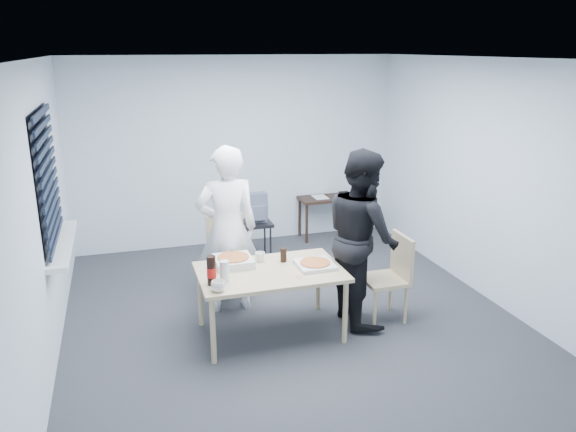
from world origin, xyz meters
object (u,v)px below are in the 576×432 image
object	(u,v)px
chair_far	(227,249)
person_white	(227,230)
soda_bottle	(211,271)
dining_table	(270,276)
stool	(257,230)
mug_a	(218,286)
person_black	(362,237)
chair_right	(392,271)
backpack	(256,208)
mug_b	(260,257)
side_table	(330,202)

from	to	relation	value
chair_far	person_white	xyz separation A→B (m)	(-0.07, -0.43, 0.37)
chair_far	soda_bottle	world-z (taller)	soda_bottle
dining_table	stool	size ratio (longest dim) A/B	2.62
person_white	mug_a	world-z (taller)	person_white
person_black	dining_table	bearing A→B (deg)	93.69
chair_right	backpack	size ratio (longest dim) A/B	2.31
person_white	mug_a	bearing A→B (deg)	74.33
dining_table	backpack	size ratio (longest dim) A/B	3.56
dining_table	chair_right	xyz separation A→B (m)	(1.27, -0.03, -0.09)
chair_far	stool	distance (m)	1.04
chair_right	mug_a	size ratio (longest dim) A/B	7.24
chair_far	soda_bottle	xyz separation A→B (m)	(-0.38, -1.28, 0.28)
backpack	soda_bottle	distance (m)	2.34
mug_b	person_white	bearing A→B (deg)	119.22
side_table	mug_b	distance (m)	2.85
stool	person_black	bearing A→B (deg)	-72.21
backpack	soda_bottle	size ratio (longest dim) A/B	1.43
chair_right	person_black	xyz separation A→B (m)	(-0.31, 0.09, 0.37)
backpack	dining_table	bearing A→B (deg)	-83.84
mug_b	mug_a	bearing A→B (deg)	-131.74
chair_far	mug_b	bearing A→B (deg)	-78.76
dining_table	stool	bearing A→B (deg)	79.93
backpack	mug_b	world-z (taller)	backpack
side_table	mug_b	world-z (taller)	mug_b
stool	soda_bottle	world-z (taller)	soda_bottle
chair_far	side_table	distance (m)	2.34
person_white	stool	bearing A→B (deg)	-115.63
person_white	backpack	world-z (taller)	person_white
mug_a	person_black	bearing A→B (deg)	14.56
dining_table	stool	xyz separation A→B (m)	(0.35, 1.98, -0.19)
chair_right	soda_bottle	xyz separation A→B (m)	(-1.86, -0.14, 0.28)
chair_right	person_white	xyz separation A→B (m)	(-1.55, 0.71, 0.37)
side_table	mug_a	size ratio (longest dim) A/B	7.43
person_black	backpack	xyz separation A→B (m)	(-0.62, 1.91, -0.17)
person_black	mug_a	distance (m)	1.58
person_white	soda_bottle	world-z (taller)	person_white
dining_table	person_white	xyz separation A→B (m)	(-0.27, 0.68, 0.28)
chair_far	person_black	size ratio (longest dim) A/B	0.50
dining_table	mug_a	bearing A→B (deg)	-149.09
dining_table	person_white	distance (m)	0.78
person_white	person_black	size ratio (longest dim) A/B	1.00
chair_right	stool	bearing A→B (deg)	114.66
mug_a	soda_bottle	size ratio (longest dim) A/B	0.46
person_white	mug_b	bearing A→B (deg)	119.22
chair_right	person_black	bearing A→B (deg)	163.33
side_table	stool	world-z (taller)	side_table
chair_far	backpack	xyz separation A→B (m)	(0.56, 0.86, 0.20)
backpack	soda_bottle	xyz separation A→B (m)	(-0.94, -2.14, 0.09)
soda_bottle	dining_table	bearing A→B (deg)	16.30
chair_far	backpack	bearing A→B (deg)	57.24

